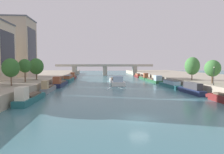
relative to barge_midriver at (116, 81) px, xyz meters
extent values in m
plane|color=#42757F|center=(-1.89, -47.71, -0.99)|extent=(400.00, 400.00, 0.00)
cube|color=#A89E89|center=(-39.97, 7.29, 0.24)|extent=(36.00, 170.00, 2.45)
cube|color=#A89E89|center=(36.19, 7.29, 0.24)|extent=(36.00, 170.00, 2.45)
cube|color=silver|center=(0.03, 0.83, -0.35)|extent=(5.05, 23.25, 1.27)
cube|color=silver|center=(0.40, 12.74, -0.22)|extent=(4.15, 1.39, 1.00)
cube|color=silver|center=(0.03, 0.83, 0.31)|extent=(5.14, 23.25, 0.06)
cube|color=#9EBCD6|center=(-0.22, -7.03, 1.28)|extent=(3.39, 4.72, 1.86)
cube|color=black|center=(-0.15, -4.71, 1.56)|extent=(2.60, 0.11, 0.52)
cube|color=brown|center=(0.10, 3.14, 0.52)|extent=(3.75, 12.12, 0.36)
cylinder|color=#232328|center=(0.46, -6.12, 0.89)|extent=(0.07, 0.07, 1.10)
cube|color=silver|center=(-0.20, -15.08, -0.97)|extent=(1.82, 5.90, 0.03)
cube|color=silver|center=(-3.79, -14.97, -0.97)|extent=(2.18, 5.82, 0.03)
cube|color=#23666B|center=(-20.16, -35.18, -0.43)|extent=(2.44, 11.21, 1.10)
cube|color=#23666B|center=(-20.01, -29.26, -0.32)|extent=(2.08, 1.28, 0.92)
cube|color=#23666B|center=(-20.16, -35.18, 0.15)|extent=(2.48, 11.21, 0.06)
cube|color=beige|center=(-20.25, -38.98, 1.28)|extent=(1.68, 2.27, 2.21)
cube|color=black|center=(-20.22, -37.85, 1.62)|extent=(1.30, 0.06, 0.62)
cube|color=brown|center=(-20.13, -34.07, 0.36)|extent=(1.83, 5.84, 0.36)
cylinder|color=#232328|center=(-19.92, -38.54, 0.73)|extent=(0.07, 0.07, 1.10)
cube|color=gray|center=(-20.33, -20.60, -0.42)|extent=(1.92, 9.96, 1.13)
cube|color=gray|center=(-20.38, -15.28, -0.31)|extent=(1.75, 1.25, 0.93)
cube|color=gray|center=(-20.33, -20.60, 0.17)|extent=(1.96, 9.96, 0.06)
cube|color=tan|center=(-20.30, -23.98, 1.20)|extent=(1.39, 2.00, 2.01)
cube|color=black|center=(-20.31, -22.97, 1.50)|extent=(1.10, 0.04, 0.56)
cube|color=brown|center=(-20.34, -19.60, 0.38)|extent=(1.48, 5.18, 0.36)
cylinder|color=#232328|center=(-20.02, -23.58, 0.75)|extent=(0.07, 0.07, 1.10)
cube|color=#1E284C|center=(-19.74, -7.28, -0.38)|extent=(3.11, 13.49, 1.21)
cube|color=#1E284C|center=(-19.59, -0.22, -0.26)|extent=(2.72, 1.31, 0.97)
cube|color=#1E284C|center=(-19.74, -7.28, 0.26)|extent=(3.17, 13.49, 0.06)
cube|color=#9E5133|center=(-19.83, -11.85, 1.37)|extent=(2.18, 2.73, 2.17)
cube|color=black|center=(-19.80, -10.50, 1.70)|extent=(1.70, 0.07, 0.61)
cube|color=brown|center=(-19.71, -5.94, 0.47)|extent=(2.35, 7.03, 0.36)
cylinder|color=#232328|center=(-19.39, -11.32, 0.84)|extent=(0.07, 0.07, 1.10)
cube|color=#23666B|center=(-19.55, 11.23, -0.38)|extent=(3.08, 15.04, 1.22)
cube|color=#23666B|center=(-19.38, 19.07, -0.25)|extent=(2.65, 1.31, 0.98)
cube|color=#23666B|center=(-19.55, 11.23, 0.27)|extent=(3.14, 15.04, 0.06)
cube|color=#9E5133|center=(-19.56, 10.48, 0.93)|extent=(2.47, 9.63, 1.26)
cube|color=#4C4C51|center=(-19.56, 10.48, 1.59)|extent=(2.64, 9.92, 0.08)
cylinder|color=#232328|center=(-19.23, 6.73, 0.85)|extent=(0.07, 0.07, 1.10)
cube|color=maroon|center=(-19.67, 28.75, -0.49)|extent=(2.95, 12.15, 1.00)
cube|color=maroon|center=(-19.90, 35.13, -0.39)|extent=(2.43, 1.30, 0.86)
cube|color=maroon|center=(-19.67, 28.75, 0.04)|extent=(3.00, 12.15, 0.06)
cube|color=#9E5133|center=(-19.52, 24.65, 1.19)|extent=(1.97, 2.48, 2.23)
cube|color=black|center=(-19.56, 25.87, 1.52)|extent=(1.51, 0.09, 0.63)
cube|color=brown|center=(-19.71, 29.95, 0.25)|extent=(2.19, 6.34, 0.36)
cylinder|color=#232328|center=(-19.16, 25.15, 0.62)|extent=(0.07, 0.07, 1.10)
cube|color=maroon|center=(16.27, -34.55, -0.21)|extent=(1.64, 1.29, 1.02)
cube|color=#1E284C|center=(15.84, -27.24, -0.39)|extent=(2.07, 10.24, 1.18)
cube|color=#1E284C|center=(15.71, -21.79, -0.28)|extent=(1.77, 1.29, 0.96)
cube|color=#1E284C|center=(15.84, -27.24, 0.23)|extent=(2.11, 10.24, 0.06)
cube|color=#38383D|center=(15.85, -27.75, 1.01)|extent=(1.65, 6.56, 1.51)
cube|color=#4C4C51|center=(15.85, -27.75, 1.81)|extent=(1.77, 6.76, 0.08)
cylinder|color=#232328|center=(16.18, -30.29, 0.81)|extent=(0.07, 0.07, 1.10)
cube|color=#23666B|center=(15.98, -13.45, -0.49)|extent=(2.62, 13.89, 0.99)
cube|color=#23666B|center=(15.96, -6.16, -0.40)|extent=(2.45, 1.22, 0.86)
cube|color=#23666B|center=(15.98, -13.45, 0.03)|extent=(2.67, 13.89, 0.06)
cube|color=#9EBCD6|center=(15.98, -14.14, 0.66)|extent=(2.14, 8.89, 1.19)
cube|color=#4C4C51|center=(15.98, -14.14, 1.29)|extent=(2.30, 9.16, 0.08)
cylinder|color=#232328|center=(16.38, -17.61, 0.61)|extent=(0.07, 0.07, 1.10)
cube|color=#235633|center=(16.21, 5.43, -0.53)|extent=(3.44, 15.60, 0.92)
cube|color=#235633|center=(16.07, 13.55, -0.44)|extent=(3.02, 1.26, 0.82)
cube|color=#235633|center=(16.21, 5.43, -0.04)|extent=(3.50, 15.60, 0.06)
cube|color=#9EBCD6|center=(16.31, 0.15, 0.99)|extent=(2.42, 3.15, 1.99)
cube|color=black|center=(16.28, 1.71, 1.28)|extent=(1.89, 0.06, 0.56)
cube|color=brown|center=(16.19, 6.99, 0.17)|extent=(2.61, 8.13, 0.36)
cylinder|color=#232328|center=(16.77, 0.78, 0.54)|extent=(0.07, 0.07, 1.10)
cube|color=#235633|center=(16.09, 21.29, -0.53)|extent=(2.87, 12.29, 0.90)
cube|color=#235633|center=(16.28, 27.75, -0.44)|extent=(2.42, 1.27, 0.81)
cube|color=#235633|center=(16.09, 21.29, -0.05)|extent=(2.92, 12.29, 0.06)
cube|color=#9E5133|center=(15.97, 17.13, 1.06)|extent=(1.95, 2.50, 2.17)
cube|color=black|center=(16.01, 18.36, 1.39)|extent=(1.51, 0.07, 0.61)
cube|color=brown|center=(16.13, 22.51, 0.16)|extent=(2.14, 6.41, 0.36)
cylinder|color=#232328|center=(16.36, 17.61, 0.53)|extent=(0.07, 0.07, 1.10)
cube|color=maroon|center=(15.85, 34.99, -0.47)|extent=(1.92, 10.44, 1.03)
cube|color=maroon|center=(15.91, 40.55, -0.37)|extent=(1.73, 1.24, 0.88)
cube|color=maroon|center=(15.85, 34.99, 0.07)|extent=(1.96, 10.44, 0.06)
cube|color=#9E5133|center=(15.84, 34.47, 0.66)|extent=(1.56, 6.68, 1.12)
cube|color=#4C4C51|center=(15.84, 34.47, 1.26)|extent=(1.67, 6.89, 0.08)
cylinder|color=#232328|center=(16.08, 31.86, 0.65)|extent=(0.07, 0.07, 1.10)
cylinder|color=brown|center=(-26.57, -28.18, 2.91)|extent=(0.27, 0.27, 2.88)
ellipsoid|color=#336B2D|center=(-26.57, -28.18, 5.50)|extent=(3.69, 3.69, 4.19)
cylinder|color=brown|center=(-26.75, -19.28, 3.17)|extent=(0.32, 0.32, 3.41)
ellipsoid|color=#336B2D|center=(-26.75, -19.28, 5.88)|extent=(3.40, 3.40, 3.65)
cylinder|color=brown|center=(-26.34, -10.81, 2.87)|extent=(0.34, 0.34, 2.80)
ellipsoid|color=#336B2D|center=(-26.34, -10.81, 5.66)|extent=(4.42, 4.42, 5.04)
cylinder|color=brown|center=(21.48, -26.72, 2.81)|extent=(0.35, 0.35, 2.68)
ellipsoid|color=#427F3D|center=(21.48, -26.72, 5.30)|extent=(3.84, 3.84, 4.18)
cylinder|color=brown|center=(21.77, -15.93, 2.88)|extent=(0.27, 0.27, 2.83)
ellipsoid|color=#427F3D|center=(21.77, -15.93, 5.79)|extent=(4.40, 4.40, 5.44)
cylinder|color=black|center=(19.91, -29.77, 3.45)|extent=(0.11, 0.11, 3.95)
sphere|color=#EAE5C6|center=(19.91, -29.77, 5.56)|extent=(0.28, 0.28, 0.28)
cylinder|color=black|center=(19.91, -29.77, 1.57)|extent=(0.22, 0.22, 0.20)
cube|color=#232833|center=(-35.04, -9.96, 11.16)|extent=(0.04, 9.57, 10.57)
cube|color=#B2A38E|center=(-40.83, 7.65, 12.75)|extent=(14.89, 12.26, 22.56)
cube|color=#565B66|center=(-40.83, 7.65, 24.28)|extent=(15.34, 12.63, 0.50)
cube|color=#232833|center=(-33.36, 7.65, 13.87)|extent=(0.04, 9.81, 13.53)
cube|color=#ADA899|center=(-1.89, 54.85, 5.24)|extent=(64.16, 4.40, 0.60)
cube|color=#ADA899|center=(-1.89, 52.85, 5.99)|extent=(64.16, 0.30, 0.90)
cube|color=#ADA899|center=(-1.89, 56.85, 5.99)|extent=(64.16, 0.30, 0.90)
cube|color=#ADA899|center=(-21.97, 54.85, 1.98)|extent=(2.80, 3.60, 5.92)
cube|color=#ADA899|center=(-1.89, 54.85, 1.98)|extent=(2.80, 3.60, 5.92)
cube|color=#ADA899|center=(18.19, 54.85, 1.98)|extent=(2.80, 3.60, 5.92)
camera|label=1|loc=(-7.54, -72.31, 6.19)|focal=30.60mm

